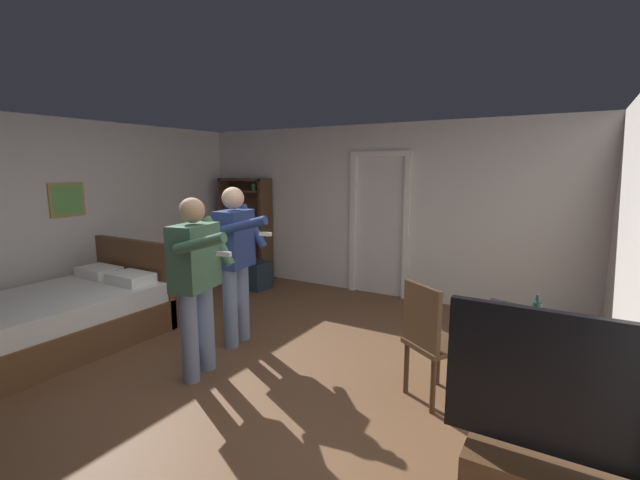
# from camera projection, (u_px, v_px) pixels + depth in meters

# --- Properties ---
(ground_plane) EXTENTS (6.67, 6.67, 0.00)m
(ground_plane) POSITION_uv_depth(u_px,v_px,m) (236.00, 371.00, 4.02)
(ground_plane) COLOR brown
(wall_back) EXTENTS (6.25, 0.12, 2.52)m
(wall_back) POSITION_uv_depth(u_px,v_px,m) (372.00, 210.00, 6.43)
(wall_back) COLOR silver
(wall_back) RESTS_ON ground_plane
(wall_left) EXTENTS (0.15, 6.30, 2.52)m
(wall_left) POSITION_uv_depth(u_px,v_px,m) (47.00, 219.00, 5.36)
(wall_left) COLOR silver
(wall_left) RESTS_ON ground_plane
(doorway_frame) EXTENTS (0.93, 0.08, 2.13)m
(doorway_frame) POSITION_uv_depth(u_px,v_px,m) (379.00, 214.00, 6.30)
(doorway_frame) COLOR white
(doorway_frame) RESTS_ON ground_plane
(bed) EXTENTS (1.39, 1.90, 1.02)m
(bed) POSITION_uv_depth(u_px,v_px,m) (69.00, 315.00, 4.68)
(bed) COLOR brown
(bed) RESTS_ON ground_plane
(bookshelf) EXTENTS (0.94, 0.32, 1.71)m
(bookshelf) POSITION_uv_depth(u_px,v_px,m) (247.00, 224.00, 7.43)
(bookshelf) COLOR #4C331E
(bookshelf) RESTS_ON ground_plane
(side_table) EXTENTS (0.57, 0.57, 0.70)m
(side_table) POSITION_uv_depth(u_px,v_px,m) (514.00, 351.00, 3.37)
(side_table) COLOR #4C331E
(side_table) RESTS_ON ground_plane
(laptop) EXTENTS (0.40, 0.40, 0.17)m
(laptop) POSITION_uv_depth(u_px,v_px,m) (510.00, 317.00, 3.31)
(laptop) COLOR black
(laptop) RESTS_ON side_table
(bottle_on_table) EXTENTS (0.06, 0.06, 0.27)m
(bottle_on_table) POSITION_uv_depth(u_px,v_px,m) (536.00, 315.00, 3.17)
(bottle_on_table) COLOR #1E3631
(bottle_on_table) RESTS_ON side_table
(wooden_chair) EXTENTS (0.58, 0.58, 0.99)m
(wooden_chair) POSITION_uv_depth(u_px,v_px,m) (430.00, 337.00, 3.45)
(wooden_chair) COLOR #4C331E
(wooden_chair) RESTS_ON ground_plane
(person_blue_shirt) EXTENTS (0.76, 0.63, 1.64)m
(person_blue_shirt) POSITION_uv_depth(u_px,v_px,m) (196.00, 275.00, 3.81)
(person_blue_shirt) COLOR slate
(person_blue_shirt) RESTS_ON ground_plane
(person_striped_shirt) EXTENTS (0.77, 0.59, 1.70)m
(person_striped_shirt) POSITION_uv_depth(u_px,v_px,m) (236.00, 255.00, 4.53)
(person_striped_shirt) COLOR slate
(person_striped_shirt) RESTS_ON ground_plane
(suitcase_dark) EXTENTS (0.52, 0.39, 0.43)m
(suitcase_dark) POSITION_uv_depth(u_px,v_px,m) (253.00, 275.00, 6.77)
(suitcase_dark) COLOR #1E2D38
(suitcase_dark) RESTS_ON ground_plane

